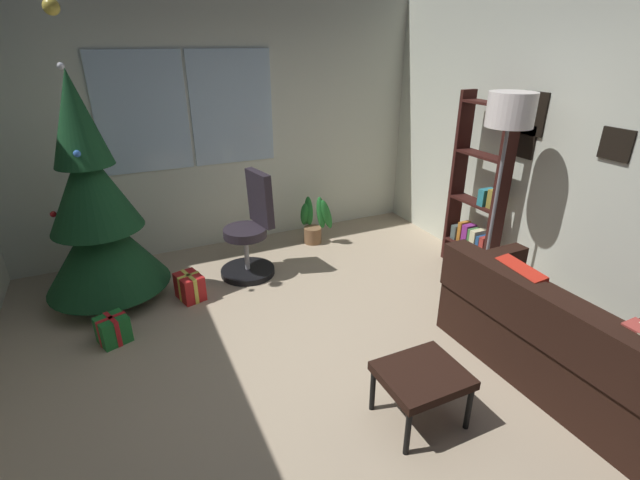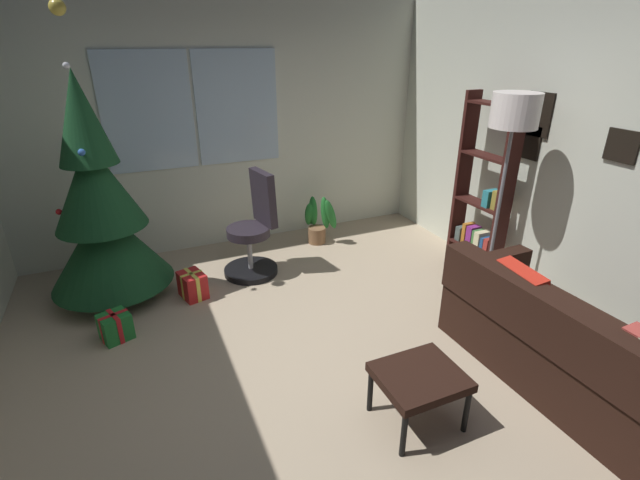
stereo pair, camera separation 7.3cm
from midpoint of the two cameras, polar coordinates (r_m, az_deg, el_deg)
ground_plane at (r=3.52m, az=1.33°, el=-17.05°), size 4.67×5.29×0.10m
wall_back_with_windows at (r=5.28m, az=-11.50°, el=14.63°), size 4.67×0.12×2.87m
wall_right_with_frames at (r=4.34m, az=31.90°, el=9.48°), size 0.12×5.29×2.87m
couch at (r=3.73m, az=32.35°, el=-12.13°), size 1.52×1.86×0.81m
footstool at (r=3.00m, az=13.19°, el=-16.82°), size 0.52×0.45×0.38m
holiday_tree at (r=4.44m, az=-25.55°, el=3.03°), size 1.08×1.08×2.54m
gift_box_red at (r=4.47m, az=-15.37°, el=-5.53°), size 0.27×0.31×0.25m
gift_box_green at (r=4.10m, az=-24.00°, el=-9.98°), size 0.28×0.27×0.23m
office_chair at (r=4.68m, az=-7.90°, el=0.62°), size 0.56×0.56×1.08m
bookshelf at (r=4.84m, az=20.26°, el=4.83°), size 0.18×0.64×1.82m
floor_lamp at (r=4.13m, az=23.70°, el=13.17°), size 0.39×0.39×1.88m
potted_plant at (r=5.41m, az=0.16°, el=2.51°), size 0.37×0.40×0.59m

